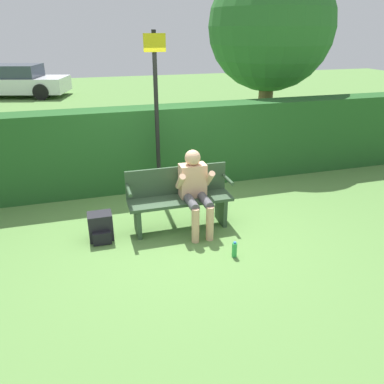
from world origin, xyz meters
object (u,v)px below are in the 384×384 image
tree (271,27)px  backpack (101,227)px  park_bench (179,198)px  parked_car (16,81)px  signpost (157,110)px  person_seated (195,187)px  water_bottle (234,250)px

tree → backpack: bearing=-140.0°
park_bench → parked_car: bearing=105.9°
parked_car → signpost: bearing=-58.1°
signpost → person_seated: bearing=-79.0°
park_bench → person_seated: bearing=-35.4°
park_bench → backpack: size_ratio=3.85×
water_bottle → person_seated: bearing=107.5°
signpost → water_bottle: bearing=-76.4°
person_seated → parked_car: 14.26m
backpack → water_bottle: bearing=-30.0°
backpack → water_bottle: (1.65, -0.95, -0.08)m
tree → water_bottle: bearing=-120.1°
water_bottle → signpost: bearing=103.6°
backpack → signpost: bearing=48.7°
water_bottle → parked_car: (-4.33, 14.56, 0.54)m
signpost → tree: 4.12m
backpack → signpost: signpost is taller
water_bottle → signpost: signpost is taller
park_bench → person_seated: (0.20, -0.14, 0.20)m
backpack → water_bottle: backpack is taller
park_bench → water_bottle: bearing=-64.9°
park_bench → person_seated: person_seated is taller
backpack → signpost: 2.16m
water_bottle → tree: 5.90m
park_bench → water_bottle: size_ratio=6.89×
backpack → tree: size_ratio=0.09×
backpack → water_bottle: size_ratio=1.79×
person_seated → backpack: size_ratio=3.01×
person_seated → parked_car: size_ratio=0.26×
park_bench → parked_car: (-3.85, 13.53, 0.18)m
park_bench → parked_car: 14.07m
person_seated → parked_car: parked_car is taller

